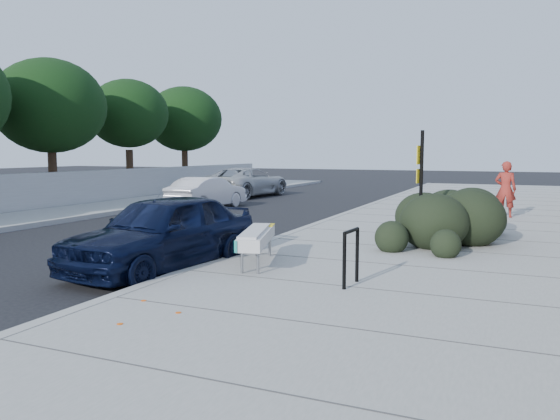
{
  "coord_description": "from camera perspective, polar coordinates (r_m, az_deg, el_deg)",
  "views": [
    {
      "loc": [
        5.51,
        -8.3,
        2.31
      ],
      "look_at": [
        0.64,
        2.88,
        1.0
      ],
      "focal_mm": 35.0,
      "sensor_mm": 36.0,
      "label": 1
    }
  ],
  "objects": [
    {
      "name": "ground",
      "position": [
        10.22,
        -9.84,
        -7.02
      ],
      "size": [
        120.0,
        120.0,
        0.0
      ],
      "primitive_type": "plane",
      "color": "black",
      "rests_on": "ground"
    },
    {
      "name": "sidewalk_near",
      "position": [
        13.49,
        23.65,
        -3.93
      ],
      "size": [
        11.2,
        50.0,
        0.15
      ],
      "primitive_type": "cube",
      "color": "gray",
      "rests_on": "ground"
    },
    {
      "name": "sidewalk_far",
      "position": [
        20.17,
        -24.76,
        -0.79
      ],
      "size": [
        3.0,
        50.0,
        0.15
      ],
      "primitive_type": "cube",
      "color": "gray",
      "rests_on": "ground"
    },
    {
      "name": "curb_near",
      "position": [
        14.56,
        1.03,
        -2.66
      ],
      "size": [
        0.22,
        50.0,
        0.17
      ],
      "primitive_type": "cube",
      "color": "#9E9E99",
      "rests_on": "ground"
    },
    {
      "name": "curb_far",
      "position": [
        19.08,
        -21.75,
        -1.0
      ],
      "size": [
        0.22,
        50.0,
        0.17
      ],
      "primitive_type": "cube",
      "color": "#9E9E99",
      "rests_on": "ground"
    },
    {
      "name": "tree_far_d",
      "position": [
        25.04,
        -22.91,
        9.96
      ],
      "size": [
        4.6,
        4.6,
        6.16
      ],
      "color": "#332114",
      "rests_on": "ground"
    },
    {
      "name": "tree_far_e",
      "position": [
        28.72,
        -15.58,
        9.65
      ],
      "size": [
        4.0,
        4.0,
        5.9
      ],
      "color": "#332114",
      "rests_on": "ground"
    },
    {
      "name": "tree_far_f",
      "position": [
        32.76,
        -9.99,
        9.33
      ],
      "size": [
        4.4,
        4.4,
        6.07
      ],
      "color": "#332114",
      "rests_on": "ground"
    },
    {
      "name": "bench",
      "position": [
        10.48,
        -2.44,
        -2.89
      ],
      "size": [
        1.06,
        2.22,
        0.65
      ],
      "rotation": [
        0.0,
        0.0,
        0.3
      ],
      "color": "gray",
      "rests_on": "sidewalk_near"
    },
    {
      "name": "bike_rack",
      "position": [
        8.89,
        7.43,
        -4.33
      ],
      "size": [
        0.11,
        0.63,
        0.92
      ],
      "rotation": [
        0.0,
        0.0,
        -0.08
      ],
      "color": "black",
      "rests_on": "sidewalk_near"
    },
    {
      "name": "sign_post",
      "position": [
        12.85,
        14.47,
        2.97
      ],
      "size": [
        0.13,
        0.3,
        2.64
      ],
      "rotation": [
        0.0,
        0.0,
        -0.25
      ],
      "color": "black",
      "rests_on": "sidewalk_near"
    },
    {
      "name": "hedge",
      "position": [
        13.67,
        17.09,
        0.11
      ],
      "size": [
        2.94,
        4.56,
        1.58
      ],
      "primitive_type": "ellipsoid",
      "rotation": [
        0.0,
        0.0,
        -0.21
      ],
      "color": "black",
      "rests_on": "sidewalk_near"
    },
    {
      "name": "sedan_navy",
      "position": [
        10.9,
        -12.12,
        -2.24
      ],
      "size": [
        2.27,
        4.57,
        1.5
      ],
      "primitive_type": "imported",
      "rotation": [
        0.0,
        0.0,
        -0.12
      ],
      "color": "black",
      "rests_on": "ground"
    },
    {
      "name": "wagon_silver",
      "position": [
        22.29,
        -7.63,
        1.79
      ],
      "size": [
        1.69,
        4.01,
        1.29
      ],
      "primitive_type": "imported",
      "rotation": [
        0.0,
        0.0,
        3.06
      ],
      "color": "silver",
      "rests_on": "ground"
    },
    {
      "name": "suv_silver",
      "position": [
        28.11,
        -3.5,
        2.93
      ],
      "size": [
        2.98,
        5.59,
        1.49
      ],
      "primitive_type": "imported",
      "rotation": [
        0.0,
        0.0,
        3.05
      ],
      "color": "#AEB1B4",
      "rests_on": "ground"
    },
    {
      "name": "pedestrian",
      "position": [
        19.42,
        22.49,
        2.02
      ],
      "size": [
        0.7,
        0.49,
        1.85
      ],
      "primitive_type": "imported",
      "rotation": [
        0.0,
        0.0,
        3.08
      ],
      "color": "maroon",
      "rests_on": "sidewalk_near"
    }
  ]
}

